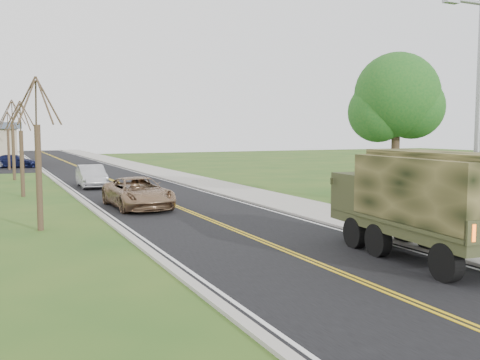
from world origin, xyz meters
TOP-DOWN VIEW (x-y plane):
  - ground at (0.00, 0.00)m, footprint 160.00×160.00m
  - road at (0.00, 40.00)m, footprint 8.00×120.00m
  - curb_right at (4.15, 40.00)m, footprint 0.30×120.00m
  - sidewalk_right at (5.90, 40.00)m, footprint 3.20×120.00m
  - curb_left at (-4.15, 40.00)m, footprint 0.30×120.00m
  - street_light at (4.90, -0.50)m, footprint 1.65×0.22m
  - leafy_tree at (11.00, 10.01)m, footprint 4.83×4.50m
  - bare_tree_a at (-7.00, 10.00)m, footprint 1.93×2.26m
  - bare_tree_b at (-7.00, 22.00)m, footprint 1.83×2.14m
  - bare_tree_c at (-7.00, 34.00)m, footprint 2.04×2.39m
  - bare_tree_d at (-7.00, 46.00)m, footprint 1.88×2.20m
  - military_truck at (3.18, -0.13)m, footprint 2.92×6.91m
  - suv_champagne at (-1.93, 14.39)m, footprint 2.79×5.76m
  - sedan_silver at (-2.36, 25.61)m, footprint 1.80×4.79m
  - pickup_navy at (11.69, 5.43)m, footprint 5.89×5.28m
  - lot_car_navy at (-6.31, 49.08)m, footprint 5.21×3.39m

SIDE VIEW (x-z plane):
  - ground at x=0.00m, z-range 0.00..0.00m
  - road at x=0.00m, z-range 0.00..0.01m
  - sidewalk_right at x=5.90m, z-range 0.00..0.10m
  - curb_left at x=-4.15m, z-range 0.00..0.10m
  - curb_right at x=4.15m, z-range 0.00..0.12m
  - lot_car_navy at x=-6.31m, z-range 0.00..1.40m
  - sedan_silver at x=-2.36m, z-range 0.00..1.56m
  - suv_champagne at x=-1.93m, z-range 0.00..1.58m
  - pickup_navy at x=11.69m, z-range 0.00..1.64m
  - military_truck at x=3.18m, z-range 0.24..3.60m
  - bare_tree_b at x=-7.00m, z-range -0.39..5.34m
  - bare_tree_d at x=-7.00m, z-range -0.40..5.50m
  - bare_tree_a at x=-7.00m, z-range -0.41..5.66m
  - bare_tree_c at x=-7.00m, z-range -0.44..5.99m
  - street_light at x=4.90m, z-range 0.43..8.43m
  - leafy_tree at x=11.00m, z-range 1.44..9.54m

